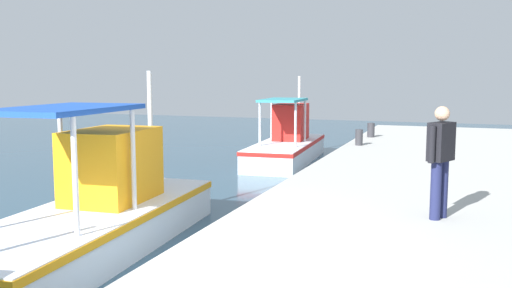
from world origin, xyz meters
TOP-DOWN VIEW (x-y plane):
  - fishing_boat_third at (1.03, 2.41)m, footprint 6.22×2.43m
  - fishing_boat_fourth at (11.54, 2.19)m, footprint 5.76×2.11m
  - fisherman_standing at (2.01, -3.10)m, footprint 0.58×0.41m
  - mooring_bollard_third at (10.52, -0.45)m, footprint 0.23×0.23m
  - mooring_bollard_fourth at (12.97, -0.45)m, footprint 0.26×0.26m

SIDE VIEW (x-z plane):
  - fishing_boat_fourth at x=11.54m, z-range -0.84..2.09m
  - fishing_boat_third at x=1.03m, z-range -0.88..2.17m
  - mooring_bollard_third at x=10.52m, z-range 0.80..1.29m
  - mooring_bollard_fourth at x=12.97m, z-range 0.80..1.30m
  - fisherman_standing at x=2.01m, z-range 0.90..2.60m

